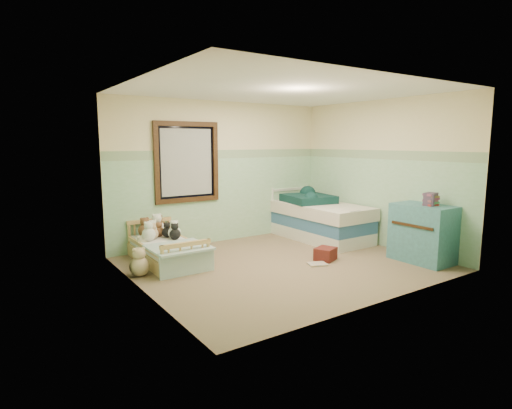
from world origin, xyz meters
TOP-DOWN VIEW (x-y plane):
  - floor at (0.00, 0.00)m, footprint 4.20×3.60m
  - ceiling at (0.00, 0.00)m, footprint 4.20×3.60m
  - wall_back at (0.00, 1.80)m, footprint 4.20×0.04m
  - wall_front at (0.00, -1.80)m, footprint 4.20×0.04m
  - wall_left at (-2.10, 0.00)m, footprint 0.04×3.60m
  - wall_right at (2.10, 0.00)m, footprint 0.04×3.60m
  - wainscot_mint at (0.00, 1.79)m, footprint 4.20×0.01m
  - border_strip at (0.00, 1.79)m, footprint 4.20×0.01m
  - window_frame at (-0.70, 1.76)m, footprint 1.16×0.06m
  - window_blinds at (-0.70, 1.77)m, footprint 0.92×0.01m
  - toddler_bed_frame at (-1.40, 1.05)m, footprint 0.74×1.47m
  - toddler_mattress at (-1.40, 1.05)m, footprint 0.67×1.41m
  - patchwork_quilt at (-1.40, 0.59)m, footprint 0.80×0.74m
  - plush_bed_brown at (-1.55, 1.55)m, footprint 0.21×0.21m
  - plush_bed_white at (-1.35, 1.55)m, footprint 0.24×0.24m
  - plush_bed_tan at (-1.50, 1.33)m, footprint 0.17×0.17m
  - plush_bed_dark at (-1.27, 1.33)m, footprint 0.16×0.16m
  - plush_floor_cream at (-1.67, 1.30)m, footprint 0.27×0.27m
  - plush_floor_tan at (-1.95, 0.63)m, footprint 0.27×0.27m
  - twin_bed_frame at (1.55, 0.87)m, footprint 0.94×1.88m
  - twin_boxspring at (1.55, 0.87)m, footprint 0.94×1.88m
  - twin_mattress at (1.55, 0.87)m, footprint 0.98×1.92m
  - teal_blanket at (1.50, 1.17)m, footprint 0.92×0.96m
  - dresser at (1.82, -1.07)m, footprint 0.54×0.87m
  - book_stack at (1.82, -1.16)m, footprint 0.22×0.19m
  - red_pillow at (0.66, -0.20)m, footprint 0.38×0.36m
  - floor_book at (0.38, -0.33)m, footprint 0.32×0.28m
  - extra_plush_0 at (-1.22, 1.12)m, footprint 0.17×0.17m
  - extra_plush_1 at (-1.21, 1.16)m, footprint 0.20×0.20m
  - extra_plush_2 at (-1.30, 1.60)m, footprint 0.22×0.22m
  - extra_plush_3 at (-1.59, 1.25)m, footprint 0.21×0.21m
  - extra_plush_4 at (-1.35, 1.45)m, footprint 0.16×0.16m
  - extra_plush_5 at (-1.44, 1.48)m, footprint 0.18×0.18m

SIDE VIEW (x-z plane):
  - floor at x=0.00m, z-range -0.02..0.00m
  - floor_book at x=0.38m, z-range 0.00..0.02m
  - toddler_bed_frame at x=-1.40m, z-range 0.00..0.19m
  - red_pillow at x=0.66m, z-range 0.00..0.19m
  - twin_bed_frame at x=1.55m, z-range 0.00..0.22m
  - plush_floor_tan at x=-1.95m, z-range 0.00..0.27m
  - plush_floor_cream at x=-1.67m, z-range 0.00..0.27m
  - toddler_mattress at x=-1.40m, z-range 0.19..0.31m
  - patchwork_quilt at x=-1.40m, z-range 0.31..0.34m
  - twin_boxspring at x=1.55m, z-range 0.22..0.44m
  - extra_plush_4 at x=-1.35m, z-range 0.31..0.47m
  - plush_bed_dark at x=-1.27m, z-range 0.31..0.47m
  - plush_bed_tan at x=-1.50m, z-range 0.31..0.48m
  - extra_plush_0 at x=-1.22m, z-range 0.31..0.48m
  - extra_plush_5 at x=-1.44m, z-range 0.31..0.49m
  - extra_plush_1 at x=-1.21m, z-range 0.31..0.51m
  - extra_plush_3 at x=-1.59m, z-range 0.31..0.51m
  - plush_bed_brown at x=-1.55m, z-range 0.31..0.52m
  - extra_plush_2 at x=-1.30m, z-range 0.31..0.53m
  - plush_bed_white at x=-1.35m, z-range 0.31..0.55m
  - dresser at x=1.82m, z-range 0.00..0.87m
  - twin_mattress at x=1.55m, z-range 0.44..0.66m
  - teal_blanket at x=1.50m, z-range 0.66..0.80m
  - wainscot_mint at x=0.00m, z-range 0.00..1.50m
  - book_stack at x=1.82m, z-range 0.87..1.06m
  - wall_back at x=0.00m, z-range 0.00..2.50m
  - wall_front at x=0.00m, z-range 0.00..2.50m
  - wall_left at x=-2.10m, z-range 0.00..2.50m
  - wall_right at x=2.10m, z-range 0.00..2.50m
  - window_blinds at x=-0.70m, z-range 0.89..2.01m
  - window_frame at x=-0.70m, z-range 0.77..2.13m
  - border_strip at x=0.00m, z-range 1.50..1.65m
  - ceiling at x=0.00m, z-range 2.50..2.52m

